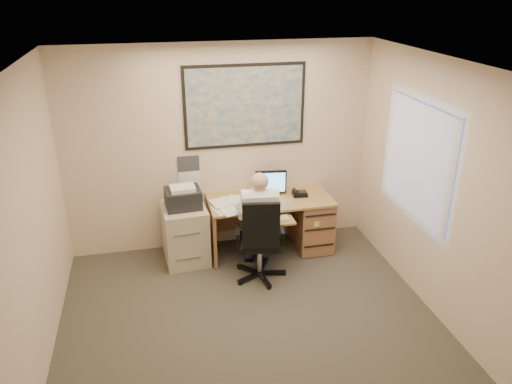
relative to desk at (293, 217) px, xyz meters
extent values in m
cube|color=#3E3A30|center=(-0.91, -1.90, -0.44)|extent=(4.00, 4.50, 0.00)
cube|color=white|center=(-0.91, -1.90, 2.26)|extent=(4.00, 4.50, 0.00)
cube|color=beige|center=(-0.91, 0.35, 0.91)|extent=(4.00, 0.00, 2.70)
cube|color=beige|center=(-2.91, -1.90, 0.91)|extent=(0.00, 4.50, 2.70)
cube|color=beige|center=(1.09, -1.90, 0.91)|extent=(0.00, 4.50, 2.70)
cube|color=#B18A4C|center=(-0.33, -0.02, 0.30)|extent=(1.60, 0.75, 0.03)
cube|color=#A56C43|center=(0.24, -0.02, -0.08)|extent=(0.45, 0.70, 0.70)
cube|color=#A56C43|center=(-1.11, -0.02, -0.08)|extent=(0.04, 0.70, 0.70)
cube|color=#A56C43|center=(-0.33, 0.32, 0.01)|extent=(1.55, 0.03, 0.55)
cylinder|color=black|center=(-0.29, 0.13, 0.32)|extent=(0.16, 0.16, 0.02)
cube|color=black|center=(-0.29, 0.11, 0.49)|extent=(0.41, 0.09, 0.31)
cube|color=#5DB8FF|center=(-0.29, 0.08, 0.49)|extent=(0.36, 0.05, 0.26)
cube|color=#B18A4C|center=(-0.43, -0.47, 0.22)|extent=(0.55, 0.30, 0.02)
cube|color=beige|center=(-0.43, -0.47, 0.24)|extent=(0.43, 0.14, 0.02)
cube|color=black|center=(0.08, 0.00, 0.33)|extent=(0.20, 0.18, 0.05)
cylinder|color=silver|center=(-0.47, -0.15, 0.40)|extent=(0.08, 0.08, 0.18)
cylinder|color=white|center=(-0.50, 0.14, 0.36)|extent=(0.08, 0.08, 0.10)
cube|color=white|center=(-0.78, -0.02, 0.32)|extent=(0.60, 0.56, 0.03)
cube|color=#1E4C93|center=(-0.58, 0.33, 1.46)|extent=(1.56, 0.03, 1.06)
cube|color=white|center=(-1.33, 0.34, 0.64)|extent=(0.28, 0.01, 0.42)
cube|color=#BCB397|center=(-1.45, -0.03, -0.06)|extent=(0.58, 0.68, 0.75)
cube|color=black|center=(-1.45, -0.03, 0.43)|extent=(0.45, 0.40, 0.24)
cube|color=white|center=(-1.45, -0.05, 0.57)|extent=(0.32, 0.26, 0.05)
cylinder|color=silver|center=(-0.61, -0.63, -0.19)|extent=(0.06, 0.06, 0.41)
cube|color=black|center=(-0.61, -0.63, 0.04)|extent=(0.54, 0.54, 0.07)
cube|color=black|center=(-0.57, -0.86, 0.37)|extent=(0.43, 0.13, 0.56)
camera|label=1|loc=(-1.80, -5.75, 2.95)|focal=35.00mm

